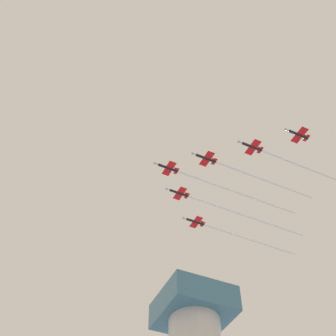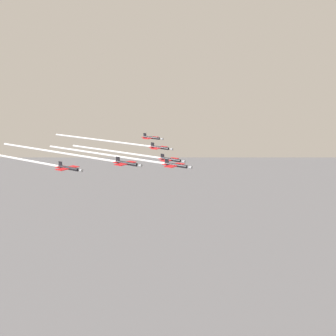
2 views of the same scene
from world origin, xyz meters
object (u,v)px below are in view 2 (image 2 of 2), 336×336
at_px(jet_center_rear, 152,138).
at_px(jet_lead, 126,158).
at_px(jet_port_inner, 136,155).
at_px(jet_port_outer, 120,143).
at_px(jet_starboard_outer, 32,161).
at_px(jet_starboard_inner, 77,156).

bearing_deg(jet_center_rear, jet_lead, 24.98).
relative_size(jet_port_inner, jet_center_rear, 5.33).
distance_m(jet_port_outer, jet_center_rear, 15.35).
relative_size(jet_lead, jet_starboard_outer, 1.13).
height_order(jet_port_inner, jet_starboard_inner, jet_starboard_inner).
height_order(jet_lead, jet_port_outer, jet_port_outer).
xyz_separation_m(jet_lead, jet_starboard_inner, (12.97, -12.48, 1.37)).
bearing_deg(jet_starboard_inner, jet_starboard_outer, -37.82).
height_order(jet_lead, jet_starboard_inner, jet_starboard_inner).
bearing_deg(jet_starboard_inner, jet_center_rear, -174.30).
bearing_deg(jet_port_inner, jet_lead, 25.84).
height_order(jet_lead, jet_starboard_outer, jet_lead).
xyz_separation_m(jet_lead, jet_port_outer, (-25.00, -26.69, 0.00)).
bearing_deg(jet_lead, jet_starboard_inner, -44.94).
distance_m(jet_starboard_outer, jet_center_rear, 63.89).
xyz_separation_m(jet_port_outer, jet_starboard_outer, (50.88, 4.55, -0.01)).
bearing_deg(jet_port_outer, jet_starboard_inner, 19.49).
xyz_separation_m(jet_lead, jet_starboard_outer, (25.88, -22.14, -0.00)).
distance_m(jet_lead, jet_starboard_outer, 34.06).
bearing_deg(jet_center_rear, jet_port_inner, 24.54).
height_order(jet_port_inner, jet_port_outer, jet_port_outer).
xyz_separation_m(jet_lead, jet_port_inner, (-12.63, -6.40, -1.37)).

